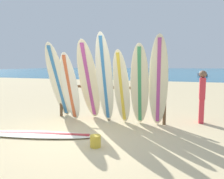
% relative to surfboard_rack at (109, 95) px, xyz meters
% --- Properties ---
extents(ground_plane, '(120.00, 120.00, 0.00)m').
position_rel_surfboard_rack_xyz_m(ground_plane, '(-0.03, -1.65, -0.75)').
color(ground_plane, '#D3BC8C').
extents(ocean_water, '(120.00, 80.00, 0.01)m').
position_rel_surfboard_rack_xyz_m(ocean_water, '(-0.03, 56.35, -0.75)').
color(ocean_water, '#196B93').
rests_on(ocean_water, ground).
extents(surfboard_rack, '(3.34, 0.09, 1.14)m').
position_rel_surfboard_rack_xyz_m(surfboard_rack, '(0.00, 0.00, 0.00)').
color(surfboard_rack, brown).
rests_on(surfboard_rack, ground).
extents(surfboard_leaning_far_left, '(0.62, 1.18, 2.28)m').
position_rel_surfboard_rack_xyz_m(surfboard_leaning_far_left, '(-1.48, -0.35, 0.39)').
color(surfboard_leaning_far_left, silver).
rests_on(surfboard_leaning_far_left, ground).
extents(surfboard_leaning_left, '(0.67, 0.65, 2.01)m').
position_rel_surfboard_rack_xyz_m(surfboard_leaning_left, '(-1.04, -0.44, 0.25)').
color(surfboard_leaning_left, white).
rests_on(surfboard_leaning_left, ground).
extents(surfboard_leaning_center_left, '(0.65, 1.20, 2.34)m').
position_rel_surfboard_rack_xyz_m(surfboard_leaning_center_left, '(-0.51, -0.28, 0.42)').
color(surfboard_leaning_center_left, beige).
rests_on(surfboard_leaning_center_left, ground).
extents(surfboard_leaning_center, '(0.50, 0.81, 2.50)m').
position_rel_surfboard_rack_xyz_m(surfboard_leaning_center, '(0.02, -0.40, 0.50)').
color(surfboard_leaning_center, silver).
rests_on(surfboard_leaning_center, ground).
extents(surfboard_leaning_center_right, '(0.55, 0.66, 2.06)m').
position_rel_surfboard_rack_xyz_m(surfboard_leaning_center_right, '(0.48, -0.31, 0.28)').
color(surfboard_leaning_center_right, beige).
rests_on(surfboard_leaning_center_right, ground).
extents(surfboard_leaning_right, '(0.60, 0.92, 2.19)m').
position_rel_surfboard_rack_xyz_m(surfboard_leaning_right, '(1.00, -0.39, 0.34)').
color(surfboard_leaning_right, beige).
rests_on(surfboard_leaning_right, ground).
extents(surfboard_leaning_far_right, '(0.57, 0.70, 2.42)m').
position_rel_surfboard_rack_xyz_m(surfboard_leaning_far_right, '(1.47, -0.29, 0.46)').
color(surfboard_leaning_far_right, beige).
rests_on(surfboard_leaning_far_right, ground).
extents(surfboard_lying_on_sand, '(2.86, 1.13, 0.08)m').
position_rel_surfboard_rack_xyz_m(surfboard_lying_on_sand, '(-1.15, -1.93, -0.72)').
color(surfboard_lying_on_sand, white).
rests_on(surfboard_lying_on_sand, ground).
extents(beachgoer_standing, '(0.20, 0.24, 1.49)m').
position_rel_surfboard_rack_xyz_m(beachgoer_standing, '(2.60, 0.51, 0.07)').
color(beachgoer_standing, '#D8333F').
rests_on(beachgoer_standing, ground).
extents(small_boat_offshore, '(1.19, 2.79, 0.71)m').
position_rel_surfboard_rack_xyz_m(small_boat_offshore, '(4.43, 28.53, -0.50)').
color(small_boat_offshore, '#333842').
rests_on(small_boat_offshore, ocean_water).
extents(sand_bucket, '(0.22, 0.22, 0.24)m').
position_rel_surfboard_rack_xyz_m(sand_bucket, '(0.46, -2.16, -0.63)').
color(sand_bucket, gold).
rests_on(sand_bucket, ground).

